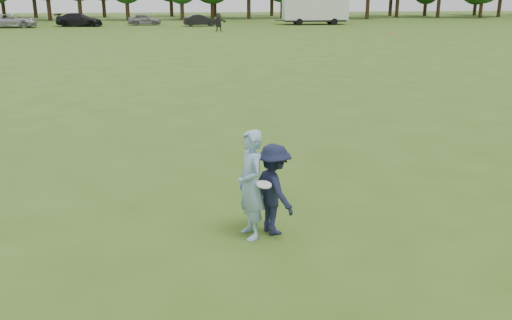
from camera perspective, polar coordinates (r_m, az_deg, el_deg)
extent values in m
plane|color=#385618|center=(9.46, -4.87, -9.24)|extent=(200.00, 200.00, 0.00)
imported|color=#84A9CC|center=(9.49, -0.57, -2.63)|extent=(0.64, 0.82, 1.97)
imported|color=#181D36|center=(9.69, 1.90, -3.11)|extent=(0.98, 1.24, 1.67)
imported|color=#292929|center=(58.80, -3.95, 14.27)|extent=(1.78, 0.71, 1.88)
imported|color=#A5A5AA|center=(70.19, -24.30, 13.21)|extent=(5.61, 2.75, 1.53)
imported|color=black|center=(69.67, -18.11, 13.85)|extent=(5.54, 2.76, 1.55)
imported|color=slate|center=(70.26, -11.65, 14.29)|extent=(4.08, 1.76, 1.37)
imported|color=black|center=(67.34, -5.86, 14.41)|extent=(4.21, 1.79, 1.35)
cone|color=#FF470D|center=(57.02, 13.87, 12.93)|extent=(0.28, 0.28, 0.30)
cylinder|color=white|center=(9.30, 0.84, -2.60)|extent=(0.31, 0.31, 0.09)
cube|color=silver|center=(70.46, 6.24, 15.53)|extent=(8.00, 2.50, 2.60)
cube|color=black|center=(70.52, 6.20, 14.40)|extent=(7.60, 2.30, 0.25)
cylinder|color=black|center=(68.85, 4.59, 14.28)|extent=(0.80, 0.25, 0.80)
cylinder|color=black|center=(71.31, 4.20, 14.40)|extent=(0.80, 0.25, 0.80)
cylinder|color=black|center=(69.82, 8.25, 14.21)|extent=(0.80, 0.25, 0.80)
cylinder|color=black|center=(72.24, 7.74, 14.34)|extent=(0.80, 0.25, 0.80)
cube|color=#333333|center=(69.70, 2.56, 14.48)|extent=(1.20, 0.15, 0.12)
cylinder|color=#332114|center=(84.38, -20.97, 14.81)|extent=(0.56, 0.56, 3.71)
cylinder|color=#332114|center=(83.09, -18.04, 14.98)|extent=(0.56, 0.56, 3.46)
cylinder|color=#332114|center=(81.96, -13.38, 15.22)|extent=(0.56, 0.56, 3.14)
cylinder|color=#332114|center=(81.20, -7.79, 15.45)|extent=(0.56, 0.56, 3.01)
cylinder|color=#332114|center=(83.62, -4.61, 15.68)|extent=(0.56, 0.56, 3.23)
cylinder|color=#332114|center=(83.88, -0.77, 15.93)|extent=(0.56, 0.56, 3.77)
cylinder|color=#332114|center=(85.13, 2.77, 15.78)|extent=(0.56, 0.56, 3.33)
cylinder|color=#332114|center=(86.58, 6.95, 15.67)|extent=(0.56, 0.56, 3.22)
cylinder|color=#332114|center=(85.40, 11.68, 15.74)|extent=(0.56, 0.56, 4.15)
cylinder|color=#332114|center=(90.67, 14.65, 15.56)|extent=(0.56, 0.56, 3.95)
cylinder|color=#332114|center=(91.74, 18.67, 15.23)|extent=(0.56, 0.56, 3.90)
cylinder|color=#332114|center=(93.46, 22.60, 14.62)|extent=(0.56, 0.56, 3.16)
cylinder|color=#332114|center=(97.69, 24.29, 14.83)|extent=(0.56, 0.56, 4.29)
cylinder|color=#332114|center=(97.03, -25.08, 14.53)|extent=(0.56, 0.56, 3.62)
cylinder|color=#332114|center=(93.04, -22.26, 14.79)|extent=(0.56, 0.56, 3.61)
cylinder|color=#332114|center=(91.46, -15.72, 15.29)|extent=(0.56, 0.56, 3.29)
cylinder|color=#332114|center=(91.94, -8.90, 15.72)|extent=(0.56, 0.56, 3.28)
cylinder|color=#332114|center=(90.41, -4.36, 15.79)|extent=(0.56, 0.56, 3.11)
cylinder|color=#332114|center=(92.67, 1.67, 15.99)|extent=(0.56, 0.56, 3.50)
cylinder|color=#332114|center=(94.66, 6.47, 16.01)|extent=(0.56, 0.56, 3.80)
cylinder|color=#332114|center=(96.38, 13.99, 15.67)|extent=(0.56, 0.56, 3.84)
cylinder|color=#332114|center=(97.35, 17.37, 15.04)|extent=(0.56, 0.56, 2.58)
cylinder|color=#332114|center=(102.73, 22.05, 14.68)|extent=(0.56, 0.56, 2.62)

